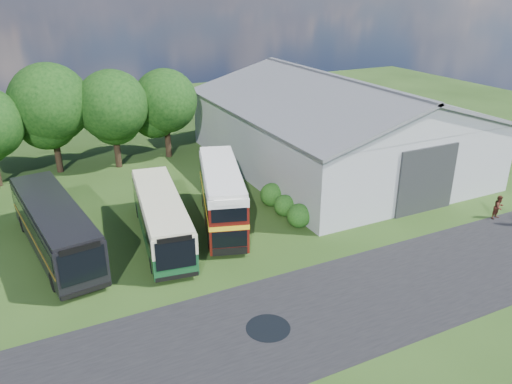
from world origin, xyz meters
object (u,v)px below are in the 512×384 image
bus_dark_single (55,227)px  visitor_b (499,207)px  bus_maroon_double (222,197)px  storage_shed (333,120)px  bus_green_single (161,217)px

bus_dark_single → visitor_b: bearing=-24.5°
bus_maroon_double → visitor_b: size_ratio=5.74×
storage_shed → bus_maroon_double: storage_shed is taller
storage_shed → bus_dark_single: size_ratio=2.00×
storage_shed → bus_dark_single: (-24.81, -6.52, -2.38)m
bus_green_single → bus_dark_single: bearing=177.3°
visitor_b → storage_shed: bearing=101.1°
bus_dark_single → visitor_b: size_ratio=7.06×
storage_shed → visitor_b: (3.94, -15.31, -3.29)m
bus_green_single → storage_shed: bearing=30.9°
bus_green_single → visitor_b: 23.66m
bus_green_single → bus_dark_single: (-6.35, 1.22, 0.14)m
storage_shed → bus_dark_single: bearing=-165.3°
bus_dark_single → bus_maroon_double: bearing=-12.2°
bus_maroon_double → visitor_b: (18.00, -7.90, -1.22)m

